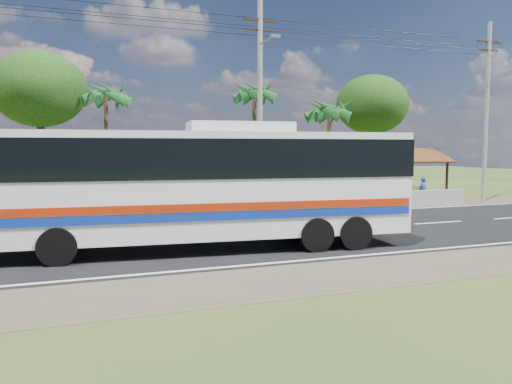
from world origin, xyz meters
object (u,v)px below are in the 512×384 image
coach_bus (207,177)px  person (423,191)px  motorcycle (211,203)px  waiting_shed (398,158)px

coach_bus → person: size_ratio=8.24×
motorcycle → person: (12.44, -1.01, 0.34)m
coach_bus → person: coach_bus is taller
person → waiting_shed: bearing=-99.5°
coach_bus → person: 17.08m
waiting_shed → motorcycle: (-12.53, -1.54, -2.24)m
coach_bus → motorcycle: size_ratio=7.30×
waiting_shed → coach_bus: bearing=-145.1°
coach_bus → person: (15.01, 7.99, -1.55)m
waiting_shed → coach_bus: (-15.10, -10.54, -0.36)m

